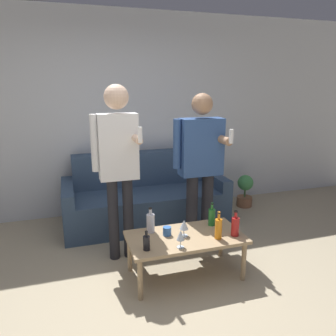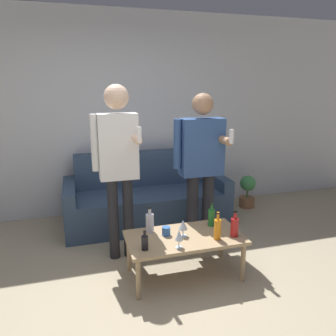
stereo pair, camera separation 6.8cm
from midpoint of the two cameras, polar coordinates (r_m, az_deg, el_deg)
The scene contains 15 objects.
ground_plane at distance 2.88m, azimuth -1.82°, elevation -23.53°, with size 16.00×16.00×0.00m, color tan.
wall_back at distance 4.53m, azimuth -9.19°, elevation 8.99°, with size 8.00×0.06×2.70m.
couch at distance 4.33m, azimuth -3.44°, elevation -5.22°, with size 2.05×0.88×0.88m.
coffee_table at distance 3.11m, azimuth 3.55°, elevation -12.45°, with size 1.07×0.56×0.41m.
bottle_orange at distance 2.83m, azimuth -3.35°, elevation -12.79°, with size 0.06×0.06×0.17m.
bottle_green at distance 3.13m, azimuth -2.56°, elevation -9.43°, with size 0.08×0.08×0.24m.
bottle_dark at distance 3.03m, azimuth 9.26°, elevation -10.37°, with size 0.06×0.06×0.26m.
bottle_yellow at distance 3.29m, azimuth 8.18°, elevation -8.43°, with size 0.07×0.07×0.23m.
bottle_red at distance 3.11m, azimuth 12.14°, elevation -9.92°, with size 0.07×0.07×0.24m.
wine_glass_near at distance 3.04m, azimuth 3.29°, elevation -9.92°, with size 0.08×0.08×0.16m.
wine_glass_far at distance 2.84m, azimuth 2.63°, elevation -11.69°, with size 0.07×0.07×0.16m.
cup_on_table at distance 3.08m, azimuth 0.32°, elevation -10.93°, with size 0.08×0.08×0.08m.
person_standing_left at distance 3.23m, azimuth -8.08°, elevation 1.85°, with size 0.45×0.44×1.77m.
person_standing_right at distance 3.53m, azimuth 6.30°, elevation 1.45°, with size 0.54×0.44×1.68m.
potted_plant at distance 4.95m, azimuth 14.04°, elevation -3.80°, with size 0.23×0.23×0.47m.
Camera 2 is at (-0.51, -2.21, 1.78)m, focal length 35.00 mm.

